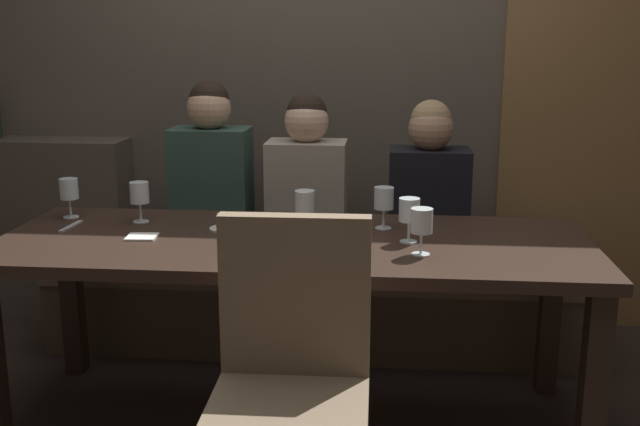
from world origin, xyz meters
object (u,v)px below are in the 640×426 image
object	(u,v)px
diner_bearded	(307,182)
diner_redhead	(211,174)
wine_glass_far_left	(69,190)
wine_glass_center_front	(305,203)
diner_far_end	(429,187)
fork_on_table	(71,226)
espresso_cup	(225,223)
wine_glass_near_right	(409,212)
chair_near_side	(291,369)
wine_glass_center_back	(384,199)
wine_glass_far_right	(139,194)
banquette_bench	(312,303)
dining_table	(293,261)
wine_glass_near_left	(422,223)

from	to	relation	value
diner_bearded	diner_redhead	bearing A→B (deg)	177.89
wine_glass_far_left	wine_glass_center_front	xyz separation A→B (m)	(0.99, -0.15, 0.00)
diner_far_end	fork_on_table	size ratio (longest dim) A/B	4.39
diner_bearded	espresso_cup	size ratio (longest dim) A/B	6.45
diner_far_end	wine_glass_near_right	world-z (taller)	diner_far_end
wine_glass_far_left	wine_glass_center_front	bearing A→B (deg)	-8.52
wine_glass_near_right	espresso_cup	xyz separation A→B (m)	(-0.71, 0.11, -0.09)
chair_near_side	diner_far_end	world-z (taller)	diner_far_end
wine_glass_center_back	chair_near_side	bearing A→B (deg)	-105.25
wine_glass_center_back	espresso_cup	distance (m)	0.62
wine_glass_far_right	wine_glass_center_back	xyz separation A→B (m)	(0.98, -0.01, 0.00)
espresso_cup	diner_far_end	bearing A→B (deg)	35.99
banquette_bench	wine_glass_center_back	size ratio (longest dim) A/B	15.24
diner_far_end	wine_glass_far_left	size ratio (longest dim) A/B	4.55
diner_redhead	diner_far_end	size ratio (longest dim) A/B	1.11
dining_table	diner_bearded	bearing A→B (deg)	92.01
fork_on_table	dining_table	bearing A→B (deg)	-1.87
chair_near_side	wine_glass_center_front	distance (m)	0.87
diner_far_end	espresso_cup	xyz separation A→B (m)	(-0.81, -0.59, -0.04)
chair_near_side	diner_redhead	size ratio (longest dim) A/B	1.19
espresso_cup	chair_near_side	bearing A→B (deg)	-66.13
banquette_bench	wine_glass_far_right	xyz separation A→B (m)	(-0.64, -0.51, 0.63)
banquette_bench	wine_glass_far_left	world-z (taller)	wine_glass_far_left
dining_table	wine_glass_center_back	world-z (taller)	wine_glass_center_back
wine_glass_far_right	espresso_cup	xyz separation A→B (m)	(0.36, -0.09, -0.09)
wine_glass_far_right	wine_glass_near_left	bearing A→B (deg)	-17.94
wine_glass_far_right	diner_redhead	bearing A→B (deg)	71.82
diner_bearded	wine_glass_near_right	world-z (taller)	diner_bearded
chair_near_side	wine_glass_near_left	bearing A→B (deg)	55.75
dining_table	wine_glass_center_front	xyz separation A→B (m)	(0.03, 0.09, 0.20)
chair_near_side	wine_glass_far_left	bearing A→B (deg)	137.30
wine_glass_center_front	chair_near_side	bearing A→B (deg)	-86.33
wine_glass_near_right	wine_glass_center_front	xyz separation A→B (m)	(-0.39, 0.10, 0.00)
wine_glass_center_front	espresso_cup	world-z (taller)	wine_glass_center_front
wine_glass_far_left	wine_glass_near_left	distance (m)	1.48
wine_glass_far_right	fork_on_table	size ratio (longest dim) A/B	0.96
wine_glass_center_back	espresso_cup	size ratio (longest dim) A/B	1.37
chair_near_side	wine_glass_center_front	xyz separation A→B (m)	(-0.05, 0.81, 0.30)
diner_redhead	wine_glass_far_left	xyz separation A→B (m)	(-0.48, -0.47, 0.02)
diner_redhead	wine_glass_center_back	world-z (taller)	diner_redhead
diner_redhead	wine_glass_far_right	bearing A→B (deg)	-108.18
wine_glass_near_right	wine_glass_near_left	size ratio (longest dim) A/B	1.00
banquette_bench	chair_near_side	world-z (taller)	chair_near_side
wine_glass_center_front	wine_glass_near_right	bearing A→B (deg)	-14.32
banquette_bench	diner_bearded	bearing A→B (deg)	-169.23
fork_on_table	diner_far_end	bearing A→B (deg)	26.96
diner_redhead	wine_glass_near_left	world-z (taller)	diner_redhead
chair_near_side	diner_bearded	distance (m)	1.44
dining_table	banquette_bench	size ratio (longest dim) A/B	0.88
wine_glass_near_right	wine_glass_near_left	distance (m)	0.16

